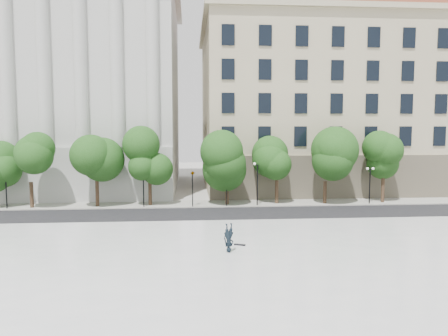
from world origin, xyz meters
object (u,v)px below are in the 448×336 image
Objects in this scene: traffic_light_west at (192,171)px; traffic_light_east at (227,171)px; skateboard at (240,245)px; person_lying at (229,248)px.

traffic_light_west reaches higher than traffic_light_east.
traffic_light_east is 5.66× the size of skateboard.
traffic_light_west is 2.38× the size of person_lying.
skateboard is at bearing -79.62° from traffic_light_west.
traffic_light_west is 16.69m from skateboard.
skateboard is at bearing 40.18° from person_lying.
person_lying is (2.11, -17.57, -3.02)m from traffic_light_west.
traffic_light_east is 2.38× the size of person_lying.
traffic_light_west is 1.00× the size of traffic_light_east.
skateboard is (2.95, -16.11, -3.23)m from traffic_light_west.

